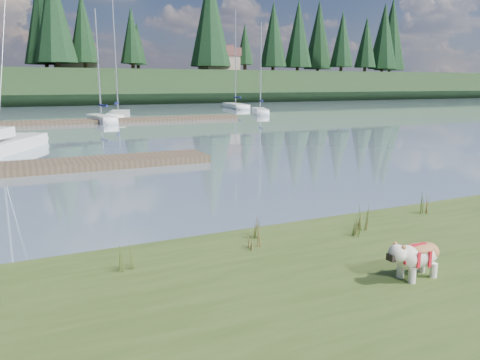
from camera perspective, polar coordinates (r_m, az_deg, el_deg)
ground at (r=39.68m, az=-21.11°, el=6.37°), size 200.00×200.00×0.00m
ridge at (r=82.50m, az=-23.64°, el=10.31°), size 200.00×20.00×5.00m
bulldog at (r=7.39m, az=20.76°, el=-8.50°), size 0.96×0.44×0.58m
dock_far at (r=39.87m, az=-18.24°, el=6.81°), size 26.00×2.20×0.30m
sailboat_bg_2 at (r=40.88m, az=-16.74°, el=7.27°), size 1.86×5.96×9.04m
sailboat_bg_3 at (r=45.83m, az=-14.54°, el=7.80°), size 3.81×8.53×12.29m
sailboat_bg_4 at (r=49.76m, az=2.42°, el=8.45°), size 3.37×6.17×9.29m
sailboat_bg_5 at (r=61.61m, az=-0.72°, el=9.08°), size 3.18×8.75×12.20m
weed_0 at (r=8.69m, az=2.44°, el=-5.62°), size 0.17×0.14×0.54m
weed_1 at (r=8.16m, az=1.85°, el=-6.88°), size 0.17×0.14×0.51m
weed_2 at (r=9.43m, az=14.62°, el=-4.38°), size 0.17×0.14×0.62m
weed_3 at (r=7.45m, az=-13.73°, el=-8.82°), size 0.17×0.14×0.59m
weed_4 at (r=9.06m, az=14.09°, el=-5.28°), size 0.17×0.14×0.53m
weed_5 at (r=11.06m, az=21.46°, el=-2.36°), size 0.17×0.14×0.67m
mud_lip at (r=8.92m, az=-4.66°, el=-8.62°), size 60.00×0.50×0.14m
conifer_4 at (r=76.33m, az=-21.76°, el=18.41°), size 6.16×6.16×15.10m
conifer_5 at (r=81.80m, az=-13.07°, el=16.82°), size 3.96×3.96×10.35m
conifer_6 at (r=84.09m, az=-3.68°, el=19.11°), size 7.04×7.04×17.00m
conifer_7 at (r=92.57m, az=4.08°, el=17.30°), size 5.28×5.28×13.20m
conifer_8 at (r=96.27m, az=12.35°, el=16.44°), size 4.62×4.62×11.77m
conifer_9 at (r=106.93m, az=17.14°, el=16.44°), size 5.94×5.94×14.62m
house_1 at (r=81.05m, az=-19.52°, el=14.01°), size 6.30×5.30×4.65m
house_2 at (r=85.17m, az=-2.58°, el=14.51°), size 6.30×5.30×4.65m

